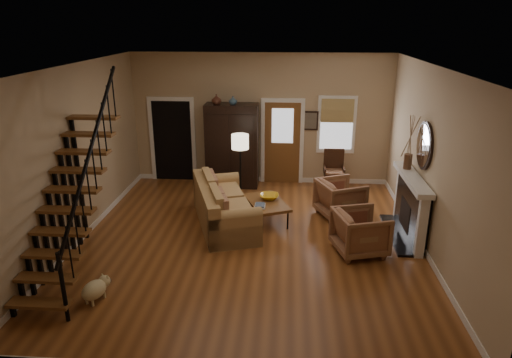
# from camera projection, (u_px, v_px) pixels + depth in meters

# --- Properties ---
(room) EXTENTS (7.00, 7.33, 3.30)m
(room) POSITION_uv_depth(u_px,v_px,m) (237.00, 142.00, 9.97)
(room) COLOR brown
(room) RESTS_ON ground
(staircase) EXTENTS (0.94, 2.80, 3.20)m
(staircase) POSITION_uv_depth(u_px,v_px,m) (67.00, 183.00, 7.22)
(staircase) COLOR brown
(staircase) RESTS_ON ground
(fireplace) EXTENTS (0.33, 1.95, 2.30)m
(fireplace) POSITION_uv_depth(u_px,v_px,m) (413.00, 201.00, 8.80)
(fireplace) COLOR black
(fireplace) RESTS_ON ground
(armoire) EXTENTS (1.30, 0.60, 2.10)m
(armoire) POSITION_uv_depth(u_px,v_px,m) (232.00, 146.00, 11.45)
(armoire) COLOR black
(armoire) RESTS_ON ground
(vase_a) EXTENTS (0.24, 0.24, 0.25)m
(vase_a) POSITION_uv_depth(u_px,v_px,m) (216.00, 99.00, 10.99)
(vase_a) COLOR #4C2619
(vase_a) RESTS_ON armoire
(vase_b) EXTENTS (0.20, 0.20, 0.21)m
(vase_b) POSITION_uv_depth(u_px,v_px,m) (233.00, 100.00, 10.96)
(vase_b) COLOR #334C60
(vase_b) RESTS_ON armoire
(sofa) EXTENTS (1.70, 2.55, 0.87)m
(sofa) POSITION_uv_depth(u_px,v_px,m) (225.00, 205.00, 9.40)
(sofa) COLOR #AE854F
(sofa) RESTS_ON ground
(coffee_table) EXTENTS (1.09, 1.35, 0.45)m
(coffee_table) POSITION_uv_depth(u_px,v_px,m) (267.00, 211.00, 9.62)
(coffee_table) COLOR brown
(coffee_table) RESTS_ON ground
(bowl) EXTENTS (0.40, 0.40, 0.10)m
(bowl) POSITION_uv_depth(u_px,v_px,m) (269.00, 197.00, 9.67)
(bowl) COLOR gold
(bowl) RESTS_ON coffee_table
(books) EXTENTS (0.22, 0.29, 0.05)m
(books) POSITION_uv_depth(u_px,v_px,m) (260.00, 206.00, 9.26)
(books) COLOR beige
(books) RESTS_ON coffee_table
(armchair_left) EXTENTS (1.09, 1.07, 0.81)m
(armchair_left) POSITION_uv_depth(u_px,v_px,m) (360.00, 232.00, 8.27)
(armchair_left) COLOR brown
(armchair_left) RESTS_ON ground
(armchair_right) EXTENTS (1.17, 1.15, 0.82)m
(armchair_right) POSITION_uv_depth(u_px,v_px,m) (340.00, 198.00, 9.82)
(armchair_right) COLOR brown
(armchair_right) RESTS_ON ground
(floor_lamp) EXTENTS (0.50, 0.50, 1.67)m
(floor_lamp) POSITION_uv_depth(u_px,v_px,m) (240.00, 171.00, 10.24)
(floor_lamp) COLOR black
(floor_lamp) RESTS_ON ground
(side_chair) EXTENTS (0.54, 0.54, 1.02)m
(side_chair) POSITION_uv_depth(u_px,v_px,m) (334.00, 171.00, 11.26)
(side_chair) COLOR #371E11
(side_chair) RESTS_ON ground
(dog) EXTENTS (0.45, 0.55, 0.35)m
(dog) POSITION_uv_depth(u_px,v_px,m) (94.00, 291.00, 6.89)
(dog) COLOR beige
(dog) RESTS_ON ground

